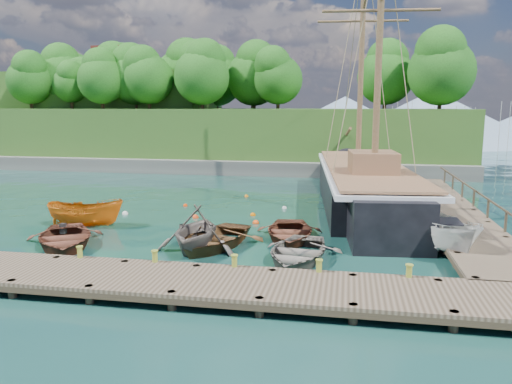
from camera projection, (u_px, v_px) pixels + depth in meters
ground at (217, 242)px, 23.20m from camera, size 160.00×160.00×0.00m
dock_near at (225, 285)px, 16.47m from camera, size 20.00×3.20×1.10m
dock_east at (449, 212)px, 27.84m from camera, size 3.20×24.00×1.10m
bollard_0 at (81, 273)px, 18.98m from camera, size 0.26×0.26×0.45m
bollard_1 at (156, 278)px, 18.44m from camera, size 0.26×0.26×0.45m
bollard_2 at (235, 283)px, 17.90m from camera, size 0.26×0.26×0.45m
bollard_3 at (319, 288)px, 17.36m from camera, size 0.26×0.26×0.45m
bollard_4 at (408, 294)px, 16.82m from camera, size 0.26×0.26×0.45m
rowboat_0 at (65, 246)px, 22.53m from camera, size 5.42×5.95×1.01m
rowboat_1 at (196, 251)px, 21.84m from camera, size 3.73×4.25×2.15m
rowboat_2 at (213, 247)px, 22.48m from camera, size 4.67×5.71×1.04m
rowboat_3 at (297, 261)px, 20.44m from camera, size 3.85×5.04×0.97m
rowboat_4 at (289, 239)px, 23.72m from camera, size 3.76×4.91×0.95m
motorboat_orange at (86, 226)px, 26.38m from camera, size 4.24×2.09×1.57m
cabin_boat_white at (442, 253)px, 21.53m from camera, size 3.27×5.31×1.92m
schooner at (364, 189)px, 31.17m from camera, size 6.88×27.62×20.25m
mooring_buoy_0 at (125, 214)px, 29.25m from camera, size 0.35×0.35×0.35m
mooring_buoy_1 at (196, 218)px, 28.28m from camera, size 0.35×0.35×0.35m
mooring_buoy_2 at (253, 215)px, 28.92m from camera, size 0.32×0.32×0.32m
mooring_buoy_3 at (284, 209)px, 30.88m from camera, size 0.29×0.29×0.29m
mooring_buoy_4 at (185, 206)px, 31.64m from camera, size 0.28×0.28×0.28m
mooring_buoy_5 at (246, 197)px, 34.95m from camera, size 0.27×0.27×0.27m
mooring_buoy_6 at (104, 205)px, 32.05m from camera, size 0.31×0.31×0.31m
mooring_buoy_7 at (256, 223)px, 26.97m from camera, size 0.36×0.36×0.36m
headland at (177, 113)px, 54.97m from camera, size 51.00×19.31×12.90m
distant_ridge at (341, 117)px, 89.51m from camera, size 117.00×40.00×10.00m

